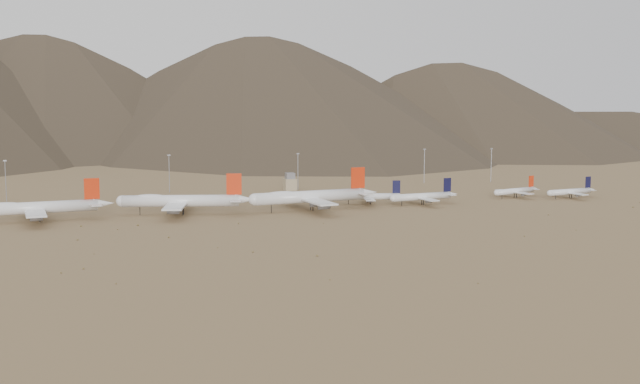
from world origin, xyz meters
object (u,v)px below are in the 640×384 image
object	(u,v)px
widebody_west	(37,207)
narrowbody_a	(371,196)
widebody_east	(310,196)
narrowbody_b	(423,196)
control_tower	(290,183)
widebody_centre	(181,201)

from	to	relation	value
widebody_west	narrowbody_a	world-z (taller)	widebody_west
widebody_west	widebody_east	xyz separation A→B (m)	(146.54, -4.19, 0.69)
widebody_west	narrowbody_a	bearing A→B (deg)	-0.92
narrowbody_a	widebody_west	bearing A→B (deg)	-162.24
narrowbody_b	control_tower	size ratio (longest dim) A/B	3.89
widebody_east	narrowbody_a	distance (m)	45.56
widebody_east	narrowbody_b	world-z (taller)	widebody_east
control_tower	widebody_east	bearing A→B (deg)	-98.85
widebody_east	control_tower	bearing A→B (deg)	75.16
narrowbody_a	widebody_centre	bearing A→B (deg)	-161.00
widebody_centre	widebody_east	world-z (taller)	widebody_east
narrowbody_b	narrowbody_a	bearing A→B (deg)	151.44
widebody_west	widebody_east	size ratio (longest dim) A/B	0.92
widebody_centre	widebody_west	bearing A→B (deg)	-164.07
widebody_west	widebody_centre	xyz separation A→B (m)	(74.46, 1.81, 0.36)
widebody_centre	narrowbody_a	xyz separation A→B (m)	(114.89, 9.15, -3.19)
control_tower	narrowbody_b	bearing A→B (deg)	-59.32
narrowbody_b	widebody_east	bearing A→B (deg)	176.47
widebody_centre	narrowbody_b	world-z (taller)	widebody_centre
widebody_east	widebody_west	bearing A→B (deg)	172.37
widebody_centre	control_tower	xyz separation A→B (m)	(87.39, 92.37, -2.50)
widebody_centre	narrowbody_b	distance (m)	143.96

